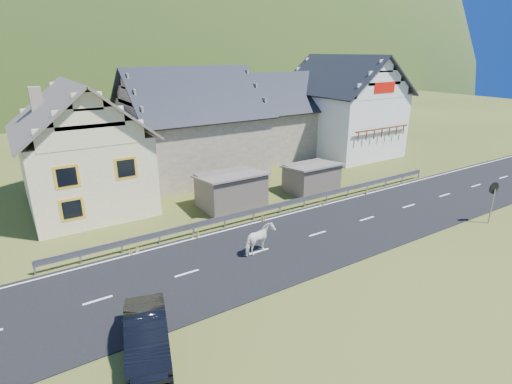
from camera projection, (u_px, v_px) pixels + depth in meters
ground at (317, 234)px, 22.73m from camera, size 160.00×160.00×0.00m
road at (318, 234)px, 22.72m from camera, size 60.00×7.00×0.04m
lane_markings at (318, 234)px, 22.71m from camera, size 60.00×6.60×0.01m
guardrail at (280, 205)px, 25.47m from camera, size 28.10×0.09×0.75m
shed_left at (231, 190)px, 26.52m from camera, size 4.30×3.30×2.40m
shed_right at (311, 178)px, 29.44m from camera, size 3.80×2.90×2.20m
house_cream at (80, 141)px, 25.76m from camera, size 7.80×9.80×8.30m
house_stone_a at (190, 119)px, 32.60m from camera, size 10.80×9.80×8.90m
house_stone_b at (276, 111)px, 39.38m from camera, size 9.80×8.80×8.10m
house_white at (343, 102)px, 39.75m from camera, size 8.80×10.80×9.70m
mountain at (54, 123)px, 175.13m from camera, size 440.00×280.00×260.00m
horse at (259, 239)px, 20.35m from camera, size 1.31×1.93×1.49m
car at (147, 335)px, 13.69m from camera, size 2.47×4.32×1.35m
traffic_mirror at (493, 193)px, 23.63m from camera, size 0.72×0.24×2.59m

